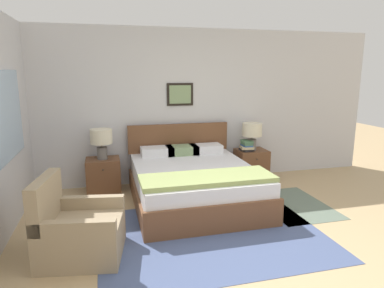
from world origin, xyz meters
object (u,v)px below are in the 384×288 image
(armchair, at_px, (77,231))
(table_lamp_by_door, at_px, (252,132))
(table_lamp_near_window, at_px, (101,139))
(nightstand_near_window, at_px, (103,175))
(bed, at_px, (194,182))
(nightstand_by_door, at_px, (251,165))

(armchair, bearing_deg, table_lamp_by_door, 134.65)
(table_lamp_near_window, distance_m, table_lamp_by_door, 2.54)
(nightstand_near_window, bearing_deg, armchair, -97.82)
(nightstand_near_window, distance_m, table_lamp_by_door, 2.61)
(nightstand_near_window, bearing_deg, table_lamp_by_door, -0.31)
(armchair, bearing_deg, table_lamp_near_window, -178.01)
(table_lamp_near_window, relative_size, table_lamp_by_door, 1.00)
(bed, height_order, nightstand_by_door, bed)
(armchair, bearing_deg, bed, 136.60)
(bed, relative_size, nightstand_by_door, 3.92)
(bed, distance_m, nightstand_near_window, 1.51)
(nightstand_near_window, bearing_deg, bed, -32.52)
(armchair, xyz_separation_m, nightstand_near_window, (0.27, 1.97, -0.01))
(bed, relative_size, table_lamp_by_door, 4.38)
(armchair, height_order, table_lamp_near_window, table_lamp_near_window)
(table_lamp_near_window, bearing_deg, bed, -32.04)
(armchair, xyz_separation_m, nightstand_by_door, (2.82, 1.97, -0.01))
(armchair, xyz_separation_m, table_lamp_near_window, (0.27, 1.96, 0.58))
(armchair, distance_m, table_lamp_near_window, 2.06)
(bed, bearing_deg, table_lamp_by_door, 32.32)
(nightstand_near_window, distance_m, nightstand_by_door, 2.55)
(nightstand_by_door, distance_m, table_lamp_near_window, 2.62)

